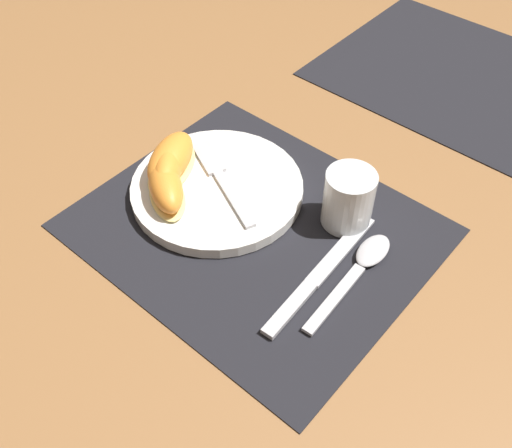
{
  "coord_description": "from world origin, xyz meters",
  "views": [
    {
      "loc": [
        0.34,
        -0.4,
        0.58
      ],
      "look_at": [
        0.01,
        -0.01,
        0.02
      ],
      "focal_mm": 42.0,
      "sensor_mm": 36.0,
      "label": 1
    }
  ],
  "objects_px": {
    "citrus_wedge_1": "(168,171)",
    "fork": "(220,176)",
    "knife": "(319,275)",
    "juice_glass": "(348,202)",
    "citrus_wedge_0": "(171,161)",
    "citrus_wedge_2": "(166,188)",
    "spoon": "(363,263)",
    "plate": "(217,189)"
  },
  "relations": [
    {
      "from": "knife",
      "to": "citrus_wedge_1",
      "type": "distance_m",
      "value": 0.25
    },
    {
      "from": "juice_glass",
      "to": "knife",
      "type": "distance_m",
      "value": 0.11
    },
    {
      "from": "spoon",
      "to": "fork",
      "type": "height_order",
      "value": "fork"
    },
    {
      "from": "citrus_wedge_0",
      "to": "citrus_wedge_2",
      "type": "relative_size",
      "value": 1.15
    },
    {
      "from": "plate",
      "to": "juice_glass",
      "type": "bearing_deg",
      "value": 23.94
    },
    {
      "from": "plate",
      "to": "fork",
      "type": "bearing_deg",
      "value": 115.75
    },
    {
      "from": "plate",
      "to": "citrus_wedge_0",
      "type": "distance_m",
      "value": 0.07
    },
    {
      "from": "plate",
      "to": "citrus_wedge_0",
      "type": "relative_size",
      "value": 1.91
    },
    {
      "from": "citrus_wedge_1",
      "to": "fork",
      "type": "bearing_deg",
      "value": 48.01
    },
    {
      "from": "spoon",
      "to": "knife",
      "type": "bearing_deg",
      "value": -121.55
    },
    {
      "from": "citrus_wedge_2",
      "to": "spoon",
      "type": "bearing_deg",
      "value": 18.63
    },
    {
      "from": "juice_glass",
      "to": "fork",
      "type": "bearing_deg",
      "value": -160.54
    },
    {
      "from": "fork",
      "to": "citrus_wedge_2",
      "type": "bearing_deg",
      "value": -108.93
    },
    {
      "from": "spoon",
      "to": "citrus_wedge_1",
      "type": "height_order",
      "value": "citrus_wedge_1"
    },
    {
      "from": "juice_glass",
      "to": "fork",
      "type": "relative_size",
      "value": 0.46
    },
    {
      "from": "knife",
      "to": "fork",
      "type": "distance_m",
      "value": 0.2
    },
    {
      "from": "citrus_wedge_2",
      "to": "knife",
      "type": "bearing_deg",
      "value": 9.21
    },
    {
      "from": "citrus_wedge_1",
      "to": "knife",
      "type": "bearing_deg",
      "value": 3.06
    },
    {
      "from": "plate",
      "to": "citrus_wedge_2",
      "type": "relative_size",
      "value": 2.19
    },
    {
      "from": "knife",
      "to": "fork",
      "type": "height_order",
      "value": "fork"
    },
    {
      "from": "spoon",
      "to": "citrus_wedge_0",
      "type": "bearing_deg",
      "value": -171.04
    },
    {
      "from": "knife",
      "to": "spoon",
      "type": "xyz_separation_m",
      "value": [
        0.03,
        0.05,
        0.0
      ]
    },
    {
      "from": "fork",
      "to": "citrus_wedge_2",
      "type": "distance_m",
      "value": 0.08
    },
    {
      "from": "spoon",
      "to": "fork",
      "type": "xyz_separation_m",
      "value": [
        -0.23,
        -0.01,
        0.01
      ]
    },
    {
      "from": "citrus_wedge_1",
      "to": "citrus_wedge_2",
      "type": "relative_size",
      "value": 1.01
    },
    {
      "from": "knife",
      "to": "fork",
      "type": "bearing_deg",
      "value": 169.14
    },
    {
      "from": "plate",
      "to": "citrus_wedge_2",
      "type": "height_order",
      "value": "citrus_wedge_2"
    },
    {
      "from": "fork",
      "to": "citrus_wedge_1",
      "type": "relative_size",
      "value": 1.58
    },
    {
      "from": "juice_glass",
      "to": "citrus_wedge_2",
      "type": "bearing_deg",
      "value": -145.4
    },
    {
      "from": "juice_glass",
      "to": "citrus_wedge_2",
      "type": "xyz_separation_m",
      "value": [
        -0.19,
        -0.13,
        -0.0
      ]
    },
    {
      "from": "citrus_wedge_0",
      "to": "citrus_wedge_1",
      "type": "relative_size",
      "value": 1.13
    },
    {
      "from": "plate",
      "to": "citrus_wedge_2",
      "type": "bearing_deg",
      "value": -117.07
    },
    {
      "from": "fork",
      "to": "juice_glass",
      "type": "bearing_deg",
      "value": 19.46
    },
    {
      "from": "plate",
      "to": "spoon",
      "type": "height_order",
      "value": "plate"
    },
    {
      "from": "knife",
      "to": "plate",
      "type": "bearing_deg",
      "value": 172.45
    },
    {
      "from": "citrus_wedge_1",
      "to": "citrus_wedge_2",
      "type": "height_order",
      "value": "citrus_wedge_1"
    },
    {
      "from": "fork",
      "to": "plate",
      "type": "bearing_deg",
      "value": -64.25
    },
    {
      "from": "spoon",
      "to": "fork",
      "type": "bearing_deg",
      "value": -177.15
    },
    {
      "from": "spoon",
      "to": "citrus_wedge_1",
      "type": "relative_size",
      "value": 1.64
    },
    {
      "from": "knife",
      "to": "juice_glass",
      "type": "bearing_deg",
      "value": 106.91
    },
    {
      "from": "knife",
      "to": "citrus_wedge_2",
      "type": "relative_size",
      "value": 2.1
    },
    {
      "from": "citrus_wedge_1",
      "to": "citrus_wedge_2",
      "type": "distance_m",
      "value": 0.03
    }
  ]
}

